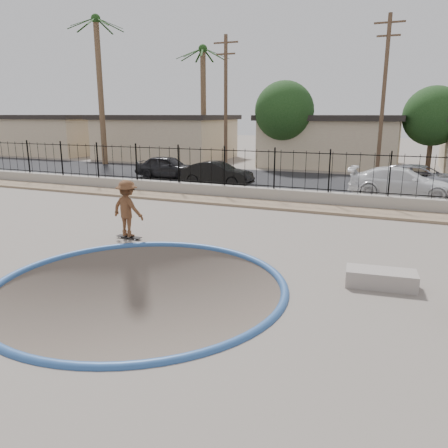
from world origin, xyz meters
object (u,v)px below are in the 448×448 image
Objects in this scene: car_c at (402,183)px; skater at (128,211)px; car_a at (168,167)px; car_d at (421,179)px; skateboard at (129,237)px; car_b at (217,174)px; concrete_ledge at (381,278)px.

skater is at bearing 144.93° from car_c.
car_a is 0.80× the size of car_d.
car_a reaches higher than skateboard.
skater is at bearing -158.49° from car_a.
car_b is 10.70m from car_d.
car_c is at bearing 157.04° from car_d.
car_a is at bearing 95.85° from car_d.
skater is 8.00m from concrete_ledge.
car_b is 9.70m from car_c.
skater reaches higher than car_a.
concrete_ledge is at bearing -138.22° from car_a.
car_c is (8.09, 11.03, 0.69)m from skateboard.
skater is at bearing 150.47° from car_d.
car_a is (-5.70, 12.63, -0.18)m from skater.
car_b is at bearing 104.45° from car_d.
car_a is 1.02× the size of car_b.
car_c is at bearing 89.02° from concrete_ledge.
skateboard is 13.87m from car_a.
car_c is (8.09, 11.03, -0.16)m from skater.
car_d is at bearing 57.51° from skateboard.
car_c reaches higher than concrete_ledge.
skater is 0.45× the size of car_b.
concrete_ledge is 0.32× the size of car_c.
skateboard is 0.17× the size of car_d.
car_b is (-1.61, 11.03, -0.21)m from skater.
car_a is (-13.58, 13.79, 0.54)m from concrete_ledge.
concrete_ledge is at bearing -178.67° from car_d.
skateboard is 0.18× the size of car_c.
concrete_ledge is at bearing -179.81° from car_c.
concrete_ledge is 0.39× the size of car_b.
car_c reaches higher than car_b.
car_d is at bearing -116.89° from skater.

